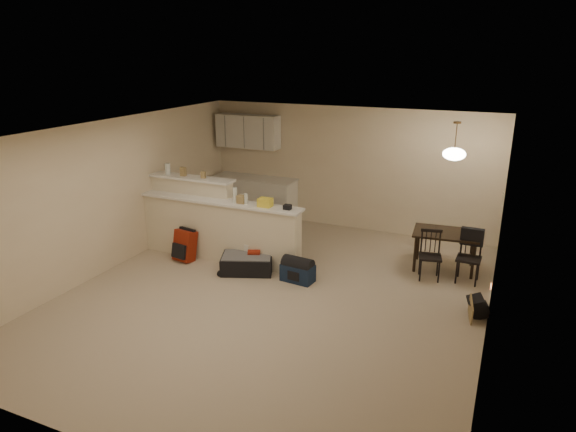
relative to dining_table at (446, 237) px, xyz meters
The scene contains 22 objects.
room 3.08m from the dining_table, 136.53° to the right, with size 7.00×7.02×2.50m.
breakfast_bar 4.09m from the dining_table, 164.54° to the right, with size 3.08×0.58×1.39m.
upper_cabinets 4.75m from the dining_table, 164.10° to the left, with size 1.40×0.34×0.70m, color white.
kitchen_counter 4.33m from the dining_table, 165.03° to the left, with size 1.80×0.60×0.90m, color white.
thermostat 1.33m from the dining_table, 33.06° to the right, with size 0.02×0.12×0.12m, color beige.
jar 5.05m from the dining_table, 168.97° to the right, with size 0.10×0.10×0.20m, color silver.
cereal_box 4.72m from the dining_table, 168.17° to the right, with size 0.10×0.07×0.16m, color #967C4D.
small_box 4.31m from the dining_table, 166.98° to the right, with size 0.08×0.06×0.12m, color #967C4D.
bottle_a 3.61m from the dining_table, 160.76° to the right, with size 0.07×0.07×0.26m, color silver.
bottle_b 3.41m from the dining_table, 159.59° to the right, with size 0.06×0.06×0.18m, color silver.
bag_lump 3.08m from the dining_table, 157.20° to the right, with size 0.22×0.18×0.14m, color #967C4D.
pouch 2.71m from the dining_table, 153.83° to the right, with size 0.12×0.10×0.08m, color #967C4D.
extra_item_x 3.49m from the dining_table, 160.11° to the right, with size 0.14×0.10×0.14m, color #967C4D.
dining_table is the anchor object (origin of this frame).
pendant_lamp 1.41m from the dining_table, behind, with size 0.36×0.36×0.62m.
dining_chair_near 0.56m from the dining_table, 107.39° to the right, with size 0.35×0.34×0.81m, color black, non-canonical shape.
dining_chair_far 0.59m from the dining_table, 42.26° to the right, with size 0.37×0.35×0.85m, color black, non-canonical shape.
suitcase 3.36m from the dining_table, 154.00° to the right, with size 0.84×0.55×0.28m, color black.
red_backpack 4.49m from the dining_table, 160.97° to the right, with size 0.36×0.23×0.54m, color maroon.
navy_duffel 2.57m from the dining_table, 144.82° to the right, with size 0.52×0.28×0.28m, color #13223D.
black_daypack 1.67m from the dining_table, 65.52° to the right, with size 0.29×0.21×0.26m, color black.
cardboard_sheet 1.80m from the dining_table, 70.19° to the right, with size 0.38×0.02×0.29m, color #967C4D.
Camera 1 is at (3.03, -6.36, 3.56)m, focal length 32.00 mm.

